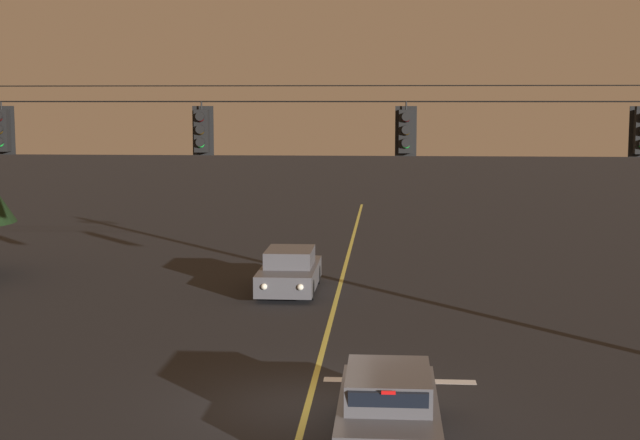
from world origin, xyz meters
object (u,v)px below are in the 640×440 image
traffic_light_left_inner (202,131)px  traffic_light_leftmost (2,130)px  car_waiting_near_lane (388,409)px  car_oncoming_lead (290,272)px  traffic_light_centre (406,131)px

traffic_light_left_inner → traffic_light_leftmost: bearing=180.0°
car_waiting_near_lane → car_oncoming_lead: bearing=103.2°
traffic_light_left_inner → traffic_light_centre: 4.60m
traffic_light_left_inner → traffic_light_centre: bearing=0.0°
car_oncoming_lead → car_waiting_near_lane: bearing=-76.8°
traffic_light_left_inner → car_waiting_near_lane: traffic_light_left_inner is taller
traffic_light_left_inner → car_waiting_near_lane: size_ratio=0.28×
traffic_light_leftmost → car_oncoming_lead: (5.64, 9.36, -4.90)m
traffic_light_leftmost → car_oncoming_lead: traffic_light_leftmost is taller
traffic_light_leftmost → traffic_light_left_inner: 4.64m
traffic_light_leftmost → car_oncoming_lead: size_ratio=0.28×
traffic_light_left_inner → car_waiting_near_lane: 7.91m
traffic_light_left_inner → car_oncoming_lead: size_ratio=0.28×
traffic_light_leftmost → traffic_light_left_inner: bearing=0.0°
car_oncoming_lead → traffic_light_leftmost: bearing=-121.1°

